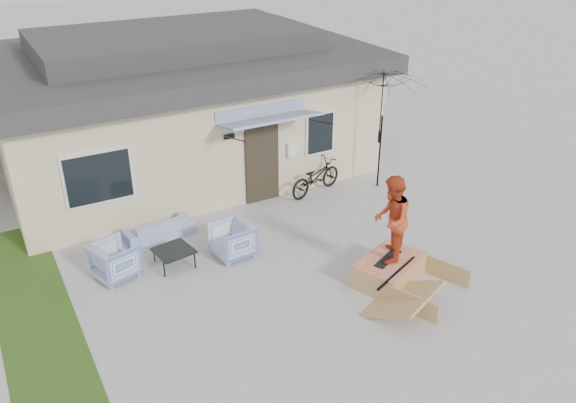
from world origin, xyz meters
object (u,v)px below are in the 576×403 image
patio_umbrella (382,128)px  skateboard (388,258)px  armchair_left (115,258)px  armchair_right (232,238)px  loveseat (158,225)px  coffee_table (174,257)px  skater (392,218)px  bicycle (316,174)px  skate_ramp (389,270)px

patio_umbrella → skateboard: bearing=-124.6°
skateboard → armchair_left: bearing=125.1°
armchair_right → patio_umbrella: 5.49m
loveseat → armchair_left: size_ratio=1.88×
armchair_right → coffee_table: bearing=-106.2°
loveseat → coffee_table: 1.38m
armchair_right → skater: skater is taller
coffee_table → bicycle: bicycle is taller
coffee_table → skate_ramp: bearing=-36.4°
patio_umbrella → armchair_left: bearing=-173.1°
loveseat → skate_ramp: bearing=126.6°
bicycle → patio_umbrella: (1.78, -0.49, 1.17)m
bicycle → armchair_left: bearing=88.1°
skate_ramp → bicycle: bearing=56.4°
armchair_left → skateboard: armchair_left is taller
loveseat → skater: 5.66m
armchair_left → bicycle: bearing=-94.0°
bicycle → skate_ramp: (-0.87, -4.41, -0.33)m
armchair_left → skateboard: 5.83m
bicycle → patio_umbrella: patio_umbrella is taller
loveseat → armchair_right: bearing=121.5°
coffee_table → skate_ramp: (3.81, -2.80, 0.06)m
armchair_right → bicycle: (3.37, 1.87, 0.14)m
loveseat → armchair_right: size_ratio=1.90×
coffee_table → patio_umbrella: 6.74m
coffee_table → patio_umbrella: patio_umbrella is taller
armchair_left → bicycle: 6.09m
loveseat → bicycle: size_ratio=0.92×
bicycle → skater: (-0.89, -4.36, 0.91)m
bicycle → skateboard: (-0.89, -4.36, -0.06)m
armchair_left → skate_ramp: armchair_left is taller
armchair_left → coffee_table: 1.28m
armchair_right → bicycle: 3.86m
loveseat → skateboard: loveseat is taller
armchair_right → patio_umbrella: (5.16, 1.38, 1.31)m
loveseat → skate_ramp: loveseat is taller
bicycle → loveseat: bearing=77.6°
armchair_left → skate_ramp: 5.87m
loveseat → skate_ramp: size_ratio=0.84×
loveseat → armchair_left: armchair_left is taller
armchair_left → skater: bearing=-137.8°
armchair_left → bicycle: (5.92, 1.42, 0.14)m
armchair_left → coffee_table: bearing=-116.1°
loveseat → armchair_right: 2.04m
armchair_left → armchair_right: (2.55, -0.45, -0.00)m
patio_umbrella → skater: skater is taller
loveseat → coffee_table: loveseat is taller
patio_umbrella → skateboard: size_ratio=2.94×
armchair_left → skater: skater is taller
loveseat → patio_umbrella: bearing=172.7°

